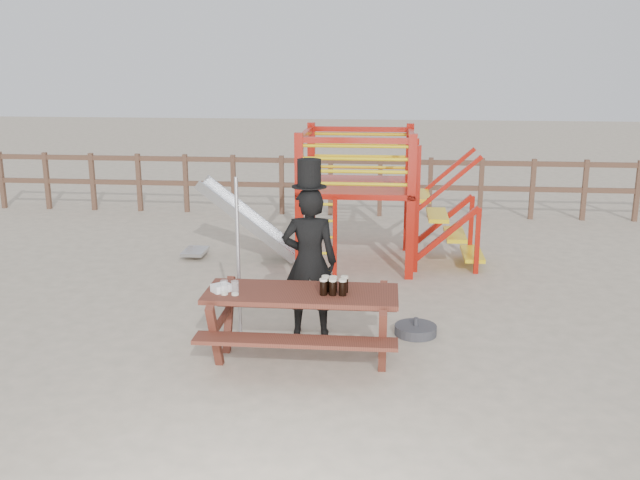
{
  "coord_description": "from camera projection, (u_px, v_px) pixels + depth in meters",
  "views": [
    {
      "loc": [
        0.69,
        -7.19,
        3.13
      ],
      "look_at": [
        -0.1,
        0.8,
        1.06
      ],
      "focal_mm": 40.0,
      "sensor_mm": 36.0,
      "label": 1
    }
  ],
  "objects": [
    {
      "name": "paper_bag",
      "position": [
        221.0,
        288.0,
        7.37
      ],
      "size": [
        0.23,
        0.22,
        0.08
      ],
      "primitive_type": "cube",
      "rotation": [
        0.0,
        0.0,
        0.74
      ],
      "color": "white",
      "rests_on": "picnic_table"
    },
    {
      "name": "playground_fort",
      "position": [
        352.0,
        195.0,
        10.95
      ],
      "size": [
        4.71,
        1.84,
        2.1
      ],
      "color": "#AF170B",
      "rests_on": "ground"
    },
    {
      "name": "metal_pole",
      "position": [
        238.0,
        261.0,
        7.87
      ],
      "size": [
        0.04,
        0.04,
        1.88
      ],
      "primitive_type": "cylinder",
      "color": "#B2B2B7",
      "rests_on": "ground"
    },
    {
      "name": "man_with_hat",
      "position": [
        309.0,
        258.0,
        8.1
      ],
      "size": [
        0.65,
        0.45,
        2.05
      ],
      "rotation": [
        0.0,
        0.0,
        3.19
      ],
      "color": "black",
      "rests_on": "ground"
    },
    {
      "name": "empty_glasses",
      "position": [
        230.0,
        288.0,
        7.26
      ],
      "size": [
        0.19,
        0.08,
        0.15
      ],
      "color": "silver",
      "rests_on": "picnic_table"
    },
    {
      "name": "back_fence",
      "position": [
        355.0,
        180.0,
        14.34
      ],
      "size": [
        15.09,
        0.09,
        1.2
      ],
      "color": "brown",
      "rests_on": "ground"
    },
    {
      "name": "picnic_table",
      "position": [
        302.0,
        317.0,
        7.45
      ],
      "size": [
        2.01,
        1.39,
        0.77
      ],
      "rotation": [
        0.0,
        0.0,
        0.01
      ],
      "color": "maroon",
      "rests_on": "ground"
    },
    {
      "name": "ground",
      "position": [
        322.0,
        353.0,
        7.78
      ],
      "size": [
        60.0,
        60.0,
        0.0
      ],
      "primitive_type": "plane",
      "color": "#C1AF96",
      "rests_on": "ground"
    },
    {
      "name": "stout_pints",
      "position": [
        334.0,
        286.0,
        7.3
      ],
      "size": [
        0.29,
        0.19,
        0.17
      ],
      "color": "black",
      "rests_on": "picnic_table"
    },
    {
      "name": "parasol_base",
      "position": [
        416.0,
        330.0,
        8.27
      ],
      "size": [
        0.49,
        0.49,
        0.21
      ],
      "color": "#39393E",
      "rests_on": "ground"
    }
  ]
}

